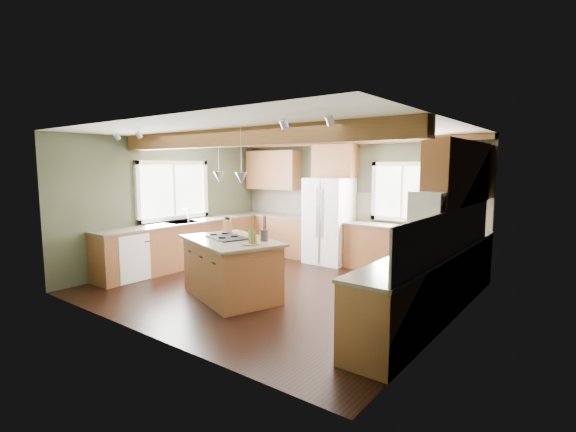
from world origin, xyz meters
The scene contains 37 objects.
floor centered at (0.00, 0.00, 0.00)m, with size 5.60×5.60×0.00m, color black.
ceiling centered at (0.00, 0.00, 2.60)m, with size 5.60×5.60×0.00m, color silver.
wall_back centered at (0.00, 2.50, 1.30)m, with size 5.60×5.60×0.00m, color #3E4631.
wall_left centered at (-2.80, 0.00, 1.30)m, with size 5.00×5.00×0.00m, color #3E4631.
wall_right centered at (2.80, 0.00, 1.30)m, with size 5.00×5.00×0.00m, color #3E4631.
ceiling_beam centered at (0.00, -0.80, 2.47)m, with size 5.55×0.26×0.26m, color #563318.
soffit_trim centered at (0.00, 2.40, 2.54)m, with size 5.55×0.20×0.10m, color #563318.
backsplash_back centered at (0.00, 2.48, 1.21)m, with size 5.58×0.03×0.58m, color brown.
backsplash_right centered at (2.78, 0.05, 1.21)m, with size 0.03×3.70×0.58m, color brown.
base_cab_back_left centered at (-1.79, 2.20, 0.44)m, with size 2.02×0.60×0.88m, color brown.
counter_back_left centered at (-1.79, 2.20, 0.90)m, with size 2.06×0.64×0.04m, color #453E33.
base_cab_back_right centered at (1.49, 2.20, 0.44)m, with size 2.62×0.60×0.88m, color brown.
counter_back_right centered at (1.49, 2.20, 0.90)m, with size 2.66×0.64×0.04m, color #453E33.
base_cab_left centered at (-2.50, 0.05, 0.44)m, with size 0.60×3.70×0.88m, color brown.
counter_left centered at (-2.50, 0.05, 0.90)m, with size 0.64×3.74×0.04m, color #453E33.
base_cab_right centered at (2.50, 0.05, 0.44)m, with size 0.60×3.70×0.88m, color brown.
counter_right centered at (2.50, 0.05, 0.90)m, with size 0.64×3.74×0.04m, color #453E33.
upper_cab_back_left centered at (-1.99, 2.33, 1.95)m, with size 1.40×0.35×0.90m, color brown.
upper_cab_over_fridge centered at (-0.30, 2.33, 2.15)m, with size 0.96×0.35×0.70m, color brown.
upper_cab_right centered at (2.62, 0.90, 1.95)m, with size 0.35×2.20×0.90m, color brown.
upper_cab_back_corner centered at (2.30, 2.33, 1.95)m, with size 0.90×0.35×0.90m, color brown.
window_left centered at (-2.78, 0.05, 1.55)m, with size 0.04×1.60×1.05m, color white.
window_back centered at (1.15, 2.48, 1.55)m, with size 1.10×0.04×1.00m, color white.
sink centered at (-2.50, 0.05, 0.91)m, with size 0.50×0.65×0.03m, color #262628.
faucet centered at (-2.32, 0.05, 1.05)m, with size 0.02×0.02×0.28m, color #B2B2B7.
dishwasher centered at (-2.49, -1.25, 0.43)m, with size 0.60×0.60×0.84m, color white.
oven centered at (2.49, -1.25, 0.43)m, with size 0.60×0.72×0.84m, color white.
microwave centered at (2.58, -0.05, 1.55)m, with size 0.40×0.70×0.38m, color white.
pendant_left centered at (-0.65, -0.67, 1.88)m, with size 0.18×0.18×0.16m, color #B2B2B7.
pendant_right centered at (0.10, -0.93, 1.88)m, with size 0.18×0.18×0.16m, color #B2B2B7.
refrigerator centered at (-0.30, 2.12, 0.90)m, with size 0.90×0.74×1.80m, color white.
island centered at (-0.28, -0.80, 0.44)m, with size 1.59×0.97×0.88m, color brown.
island_top centered at (-0.28, -0.80, 0.90)m, with size 1.70×1.08×0.04m, color #453E33.
cooktop centered at (-0.40, -0.76, 0.93)m, with size 0.69×0.46×0.02m, color black.
knife_block centered at (-0.83, -0.33, 1.03)m, with size 0.13×0.10×0.21m, color brown.
utensil_crock centered at (0.23, -0.59, 1.01)m, with size 0.13×0.13×0.18m, color #36302B.
bottle_tray centered at (0.26, -0.92, 1.03)m, with size 0.25×0.25×0.23m, color brown, non-canonical shape.
Camera 1 is at (4.30, -5.32, 2.05)m, focal length 26.00 mm.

